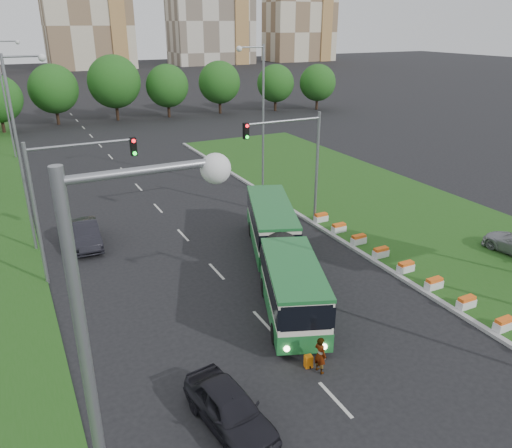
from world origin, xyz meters
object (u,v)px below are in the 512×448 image
traffic_mast_left (65,188)px  car_left_far (85,234)px  shopping_trolley (308,361)px  traffic_mast_median (298,153)px  car_left_near (230,408)px  pedestrian (320,355)px  articulated_bus (275,251)px

traffic_mast_left → car_left_far: bearing=74.5°
shopping_trolley → traffic_mast_median: bearing=68.9°
car_left_near → shopping_trolley: 4.60m
traffic_mast_median → car_left_near: size_ratio=1.77×
car_left_far → pedestrian: pedestrian is taller
traffic_mast_left → shopping_trolley: (7.50, -12.84, -5.07)m
traffic_mast_median → pedestrian: traffic_mast_median is taller
shopping_trolley → traffic_mast_left: bearing=128.1°
traffic_mast_left → articulated_bus: bearing=-26.4°
pedestrian → shopping_trolley: pedestrian is taller
articulated_bus → traffic_mast_left: bearing=174.8°
traffic_mast_median → pedestrian: size_ratio=4.76×
articulated_bus → shopping_trolley: 8.34m
shopping_trolley → articulated_bus: bearing=79.0°
traffic_mast_median → articulated_bus: (-4.99, -6.05, -3.76)m
traffic_mast_left → car_left_near: traffic_mast_left is taller
traffic_mast_median → shopping_trolley: bearing=-118.9°
traffic_mast_median → traffic_mast_left: 15.19m
traffic_mast_median → car_left_far: size_ratio=1.67×
car_left_near → car_left_far: bearing=88.7°
pedestrian → shopping_trolley: 0.77m
car_left_near → shopping_trolley: size_ratio=8.12×
traffic_mast_median → traffic_mast_left: bearing=-176.2°
car_left_near → shopping_trolley: car_left_near is taller
traffic_mast_left → shopping_trolley: 15.72m
car_left_near → pedestrian: size_ratio=2.69×
shopping_trolley → car_left_far: bearing=118.1°
traffic_mast_left → pedestrian: (7.76, -13.31, -4.51)m
pedestrian → shopping_trolley: size_ratio=3.02×
articulated_bus → shopping_trolley: articulated_bus is taller
traffic_mast_left → car_left_near: (3.19, -14.37, -4.58)m
pedestrian → traffic_mast_left: bearing=19.4°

